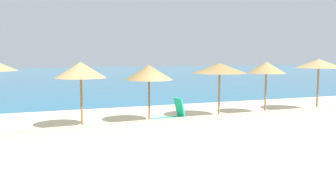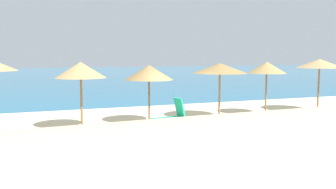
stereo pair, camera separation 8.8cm
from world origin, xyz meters
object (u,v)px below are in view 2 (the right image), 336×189
Objects in this scene: beach_umbrella_5 at (267,68)px; lounge_chair_0 at (172,115)px; beach_umbrella_6 at (320,64)px; beach_umbrella_4 at (220,68)px; beach_umbrella_2 at (81,70)px; beach_umbrella_3 at (149,72)px.

lounge_chair_0 is at bearing -167.91° from beach_umbrella_5.
beach_umbrella_6 is at bearing -92.46° from lounge_chair_0.
beach_umbrella_4 is at bearing -177.58° from beach_umbrella_5.
beach_umbrella_2 is at bearing -178.78° from beach_umbrella_4.
beach_umbrella_4 is at bearing 1.22° from beach_umbrella_2.
beach_umbrella_2 is 1.88× the size of lounge_chair_0.
beach_umbrella_6 is 1.93× the size of lounge_chair_0.
beach_umbrella_6 reaches higher than beach_umbrella_2.
lounge_chair_0 is at bearing -173.35° from beach_umbrella_6.
beach_umbrella_2 is 1.04× the size of beach_umbrella_4.
beach_umbrella_4 reaches higher than beach_umbrella_3.
beach_umbrella_5 is 5.93m from lounge_chair_0.
beach_umbrella_2 is 4.09m from lounge_chair_0.
beach_umbrella_5 is (6.12, 0.04, 0.13)m from beach_umbrella_3.
beach_umbrella_6 reaches higher than beach_umbrella_4.
beach_umbrella_4 is 5.86m from beach_umbrella_6.
beach_umbrella_3 is at bearing 179.22° from beach_umbrella_6.
beach_umbrella_2 is at bearing -178.42° from beach_umbrella_5.
beach_umbrella_5 is 3.18m from beach_umbrella_6.
beach_umbrella_6 reaches higher than lounge_chair_0.
beach_umbrella_6 is at bearing 0.38° from beach_umbrella_2.
beach_umbrella_4 is (6.34, 0.14, -0.01)m from beach_umbrella_2.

